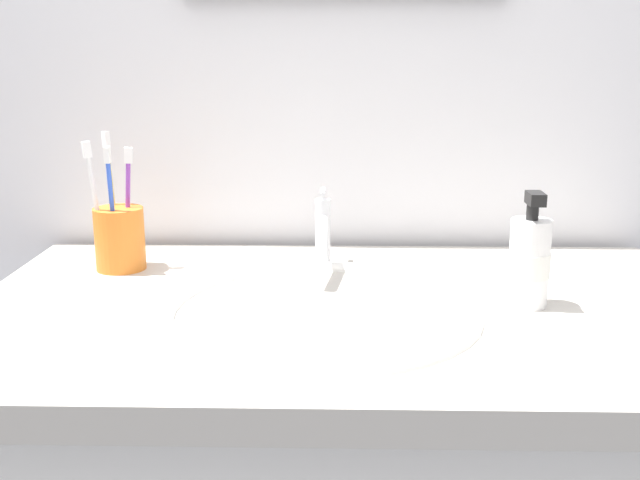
{
  "coord_description": "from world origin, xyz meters",
  "views": [
    {
      "loc": [
        -0.01,
        -0.97,
        1.21
      ],
      "look_at": [
        -0.03,
        -0.01,
        0.97
      ],
      "focal_mm": 42.44,
      "sensor_mm": 36.0,
      "label": 1
    }
  ],
  "objects": [
    {
      "name": "tiled_wall_back",
      "position": [
        0.0,
        0.35,
        1.2
      ],
      "size": [
        2.21,
        0.04,
        2.4
      ],
      "primitive_type": "cube",
      "color": "silver",
      "rests_on": "ground"
    },
    {
      "name": "sink_basin",
      "position": [
        -0.03,
        -0.04,
        0.84
      ],
      "size": [
        0.42,
        0.42,
        0.12
      ],
      "color": "white",
      "rests_on": "vanity_counter"
    },
    {
      "name": "faucet",
      "position": [
        -0.03,
        0.16,
        0.93
      ],
      "size": [
        0.02,
        0.17,
        0.12
      ],
      "color": "silver",
      "rests_on": "sink_basin"
    },
    {
      "name": "toothbrush_cup",
      "position": [
        -0.35,
        0.16,
        0.93
      ],
      "size": [
        0.08,
        0.08,
        0.1
      ],
      "primitive_type": "cylinder",
      "color": "orange",
      "rests_on": "vanity_counter"
    },
    {
      "name": "toothbrush_blue",
      "position": [
        -0.35,
        0.14,
        0.99
      ],
      "size": [
        0.01,
        0.02,
        0.19
      ],
      "color": "blue",
      "rests_on": "toothbrush_cup"
    },
    {
      "name": "toothbrush_white",
      "position": [
        -0.38,
        0.14,
        0.99
      ],
      "size": [
        0.03,
        0.02,
        0.2
      ],
      "color": "white",
      "rests_on": "toothbrush_cup"
    },
    {
      "name": "toothbrush_yellow",
      "position": [
        -0.36,
        0.19,
        1.0
      ],
      "size": [
        0.02,
        0.02,
        0.2
      ],
      "color": "yellow",
      "rests_on": "toothbrush_cup"
    },
    {
      "name": "toothbrush_purple",
      "position": [
        -0.33,
        0.17,
        0.99
      ],
      "size": [
        0.02,
        0.01,
        0.18
      ],
      "color": "purple",
      "rests_on": "toothbrush_cup"
    },
    {
      "name": "soap_dispenser",
      "position": [
        0.24,
        0.0,
        0.94
      ],
      "size": [
        0.06,
        0.06,
        0.16
      ],
      "color": "white",
      "rests_on": "vanity_counter"
    }
  ]
}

